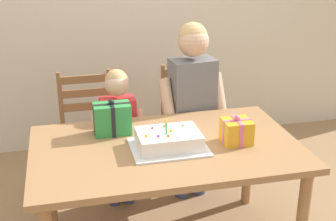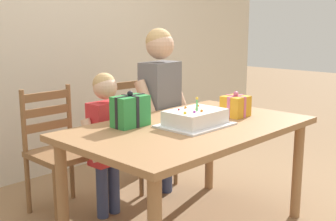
{
  "view_description": "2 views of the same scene",
  "coord_description": "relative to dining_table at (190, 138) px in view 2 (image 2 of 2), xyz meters",
  "views": [
    {
      "loc": [
        -0.56,
        -2.39,
        1.93
      ],
      "look_at": [
        0.05,
        0.16,
        0.9
      ],
      "focal_mm": 49.44,
      "sensor_mm": 36.0,
      "label": 1
    },
    {
      "loc": [
        -1.99,
        -1.72,
        1.37
      ],
      "look_at": [
        -0.07,
        0.13,
        0.83
      ],
      "focal_mm": 45.37,
      "sensor_mm": 36.0,
      "label": 2
    }
  ],
  "objects": [
    {
      "name": "back_wall",
      "position": [
        -0.01,
        1.73,
        0.65
      ],
      "size": [
        6.4,
        0.11,
        2.6
      ],
      "color": "beige",
      "rests_on": "ground"
    },
    {
      "name": "gift_box_beside_cake",
      "position": [
        -0.28,
        0.25,
        0.19
      ],
      "size": [
        0.23,
        0.14,
        0.23
      ],
      "color": "#2D8E42",
      "rests_on": "dining_table"
    },
    {
      "name": "child_younger",
      "position": [
        -0.21,
        0.6,
        -0.02
      ],
      "size": [
        0.38,
        0.22,
        1.04
      ],
      "color": "#38426B",
      "rests_on": "ground"
    },
    {
      "name": "child_older",
      "position": [
        0.33,
        0.6,
        0.17
      ],
      "size": [
        0.51,
        0.3,
        1.34
      ],
      "color": "#38426B",
      "rests_on": "ground"
    },
    {
      "name": "gift_box_red_large",
      "position": [
        0.42,
        -0.05,
        0.16
      ],
      "size": [
        0.17,
        0.16,
        0.18
      ],
      "color": "gold",
      "rests_on": "dining_table"
    },
    {
      "name": "chair_left",
      "position": [
        -0.4,
        0.91,
        -0.18
      ],
      "size": [
        0.42,
        0.42,
        0.92
      ],
      "color": "brown",
      "rests_on": "ground"
    },
    {
      "name": "dining_table",
      "position": [
        0.0,
        0.0,
        0.0
      ],
      "size": [
        1.58,
        0.95,
        0.74
      ],
      "color": "#9E7047",
      "rests_on": "ground"
    },
    {
      "name": "chair_right",
      "position": [
        0.4,
        0.91,
        -0.18
      ],
      "size": [
        0.45,
        0.45,
        0.92
      ],
      "color": "brown",
      "rests_on": "ground"
    },
    {
      "name": "birthday_cake",
      "position": [
        0.01,
        -0.04,
        0.14
      ],
      "size": [
        0.44,
        0.34,
        0.19
      ],
      "color": "silver",
      "rests_on": "dining_table"
    }
  ]
}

